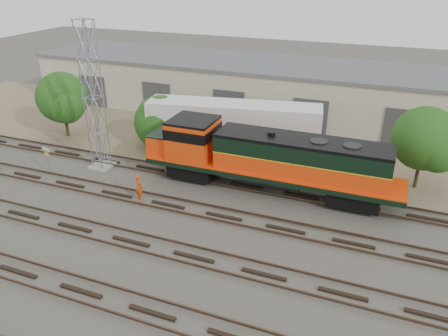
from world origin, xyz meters
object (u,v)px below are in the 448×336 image
at_px(signal_tower, 94,101).
at_px(worker, 139,187).
at_px(locomotive, 266,158).
at_px(semi_trailer, 237,123).

distance_m(signal_tower, worker, 7.84).
distance_m(locomotive, signal_tower, 13.38).
relative_size(signal_tower, worker, 6.03).
bearing_deg(locomotive, semi_trailer, 126.73).
bearing_deg(locomotive, worker, -149.66).
height_order(locomotive, semi_trailer, locomotive).
xyz_separation_m(worker, semi_trailer, (3.48, 9.83, 1.82)).
xyz_separation_m(locomotive, semi_trailer, (-4.05, 5.42, 0.27)).
distance_m(worker, semi_trailer, 10.58).
bearing_deg(semi_trailer, worker, -119.83).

